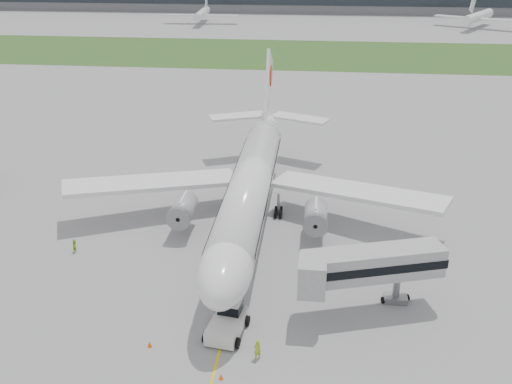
# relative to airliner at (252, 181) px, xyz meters

# --- Properties ---
(ground) EXTENTS (600.00, 600.00, 0.00)m
(ground) POSITION_rel_airliner_xyz_m (0.00, -4.87, -5.66)
(ground) COLOR #97979A
(ground) RESTS_ON ground
(apron_markings) EXTENTS (70.00, 70.00, 0.04)m
(apron_markings) POSITION_rel_airliner_xyz_m (0.00, -9.87, -5.66)
(apron_markings) COLOR yellow
(apron_markings) RESTS_ON ground
(grass_strip) EXTENTS (600.00, 50.00, 0.02)m
(grass_strip) POSITION_rel_airliner_xyz_m (0.00, 115.13, -5.65)
(grass_strip) COLOR #3B5821
(grass_strip) RESTS_ON ground
(control_tower) EXTENTS (12.00, 12.00, 56.00)m
(control_tower) POSITION_rel_airliner_xyz_m (-90.00, 227.13, -5.66)
(control_tower) COLOR slate
(control_tower) RESTS_ON ground
(airliner) EXTENTS (48.13, 53.95, 17.88)m
(airliner) POSITION_rel_airliner_xyz_m (0.00, 0.00, 0.00)
(airliner) COLOR white
(airliner) RESTS_ON ground
(pushback_tug) EXTENTS (3.93, 5.28, 2.52)m
(pushback_tug) POSITION_rel_airliner_xyz_m (0.32, -22.02, -4.50)
(pushback_tug) COLOR silver
(pushback_tug) RESTS_ON ground
(jet_bridge) EXTENTS (14.02, 7.90, 6.68)m
(jet_bridge) POSITION_rel_airliner_xyz_m (12.71, -17.36, -0.72)
(jet_bridge) COLOR #AFAFB2
(jet_bridge) RESTS_ON ground
(safety_cone_left) EXTENTS (0.43, 0.43, 0.59)m
(safety_cone_left) POSITION_rel_airliner_xyz_m (-6.24, -24.96, -5.37)
(safety_cone_left) COLOR #EF5A0C
(safety_cone_left) RESTS_ON ground
(safety_cone_right) EXTENTS (0.39, 0.39, 0.53)m
(safety_cone_right) POSITION_rel_airliner_xyz_m (0.71, -28.28, -5.39)
(safety_cone_right) COLOR #EF5A0C
(safety_cone_right) RESTS_ON ground
(ground_crew_near) EXTENTS (0.85, 0.80, 1.95)m
(ground_crew_near) POSITION_rel_airliner_xyz_m (3.40, -25.41, -4.69)
(ground_crew_near) COLOR #A3C721
(ground_crew_near) RESTS_ON ground
(ground_crew_far) EXTENTS (0.74, 0.87, 1.58)m
(ground_crew_far) POSITION_rel_airliner_xyz_m (-19.30, -9.61, -4.87)
(ground_crew_far) COLOR #8DC821
(ground_crew_far) RESTS_ON ground
(distant_aircraft_left) EXTENTS (31.88, 28.48, 11.67)m
(distant_aircraft_left) POSITION_rel_airliner_xyz_m (-41.47, 177.89, -5.66)
(distant_aircraft_left) COLOR white
(distant_aircraft_left) RESTS_ON ground
(distant_aircraft_right) EXTENTS (44.28, 42.81, 12.95)m
(distant_aircraft_right) POSITION_rel_airliner_xyz_m (69.21, 176.66, -5.66)
(distant_aircraft_right) COLOR white
(distant_aircraft_right) RESTS_ON ground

